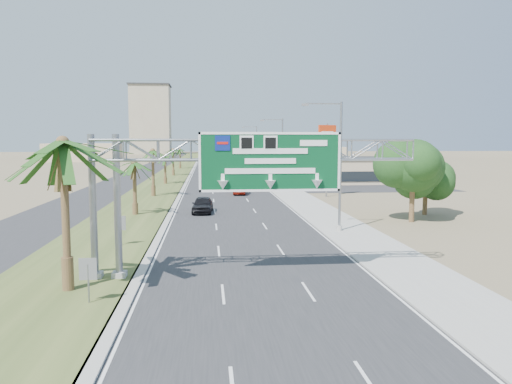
{
  "coord_description": "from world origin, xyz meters",
  "views": [
    {
      "loc": [
        -2.64,
        -15.47,
        7.09
      ],
      "look_at": [
        0.04,
        12.18,
        4.2
      ],
      "focal_mm": 35.0,
      "sensor_mm": 36.0,
      "label": 1
    }
  ],
  "objects_px": {
    "car_right_lane": "(237,175)",
    "signal_mast": "(252,153)",
    "store_building": "(355,171)",
    "car_left_lane": "(203,205)",
    "pole_sign_blue": "(277,153)",
    "palm_near": "(63,144)",
    "pole_sign_red_far": "(268,147)",
    "car_far": "(213,173)",
    "car_mid_lane": "(240,189)",
    "pole_sign_red_near": "(327,139)",
    "sign_gantry": "(239,161)"
  },
  "relations": [
    {
      "from": "car_right_lane",
      "to": "signal_mast",
      "type": "bearing_deg",
      "value": -49.26
    },
    {
      "from": "store_building",
      "to": "car_left_lane",
      "type": "distance_m",
      "value": 41.42
    },
    {
      "from": "signal_mast",
      "to": "pole_sign_blue",
      "type": "height_order",
      "value": "signal_mast"
    },
    {
      "from": "pole_sign_blue",
      "to": "palm_near",
      "type": "bearing_deg",
      "value": -106.73
    },
    {
      "from": "store_building",
      "to": "car_right_lane",
      "type": "relative_size",
      "value": 3.33
    },
    {
      "from": "palm_near",
      "to": "pole_sign_red_far",
      "type": "distance_m",
      "value": 83.62
    },
    {
      "from": "palm_near",
      "to": "signal_mast",
      "type": "xyz_separation_m",
      "value": [
        14.37,
        63.97,
        -2.08
      ]
    },
    {
      "from": "pole_sign_blue",
      "to": "car_far",
      "type": "bearing_deg",
      "value": 124.62
    },
    {
      "from": "car_mid_lane",
      "to": "car_far",
      "type": "bearing_deg",
      "value": 100.91
    },
    {
      "from": "pole_sign_red_near",
      "to": "pole_sign_red_far",
      "type": "xyz_separation_m",
      "value": [
        -2.22,
        43.65,
        -1.47
      ]
    },
    {
      "from": "store_building",
      "to": "car_far",
      "type": "xyz_separation_m",
      "value": [
        -23.57,
        18.48,
        -1.36
      ]
    },
    {
      "from": "pole_sign_blue",
      "to": "car_mid_lane",
      "type": "bearing_deg",
      "value": -111.43
    },
    {
      "from": "store_building",
      "to": "pole_sign_red_far",
      "type": "relative_size",
      "value": 2.45
    },
    {
      "from": "store_building",
      "to": "car_left_lane",
      "type": "bearing_deg",
      "value": -127.48
    },
    {
      "from": "signal_mast",
      "to": "pole_sign_red_near",
      "type": "relative_size",
      "value": 1.12
    },
    {
      "from": "signal_mast",
      "to": "pole_sign_red_far",
      "type": "distance_m",
      "value": 18.09
    },
    {
      "from": "pole_sign_red_near",
      "to": "car_right_lane",
      "type": "bearing_deg",
      "value": 108.26
    },
    {
      "from": "car_mid_lane",
      "to": "pole_sign_blue",
      "type": "height_order",
      "value": "pole_sign_blue"
    },
    {
      "from": "car_right_lane",
      "to": "pole_sign_blue",
      "type": "height_order",
      "value": "pole_sign_blue"
    },
    {
      "from": "palm_near",
      "to": "car_right_lane",
      "type": "height_order",
      "value": "palm_near"
    },
    {
      "from": "palm_near",
      "to": "car_right_lane",
      "type": "bearing_deg",
      "value": 79.92
    },
    {
      "from": "pole_sign_blue",
      "to": "pole_sign_red_far",
      "type": "height_order",
      "value": "pole_sign_red_far"
    },
    {
      "from": "car_far",
      "to": "pole_sign_red_near",
      "type": "distance_m",
      "value": 41.63
    },
    {
      "from": "car_far",
      "to": "pole_sign_blue",
      "type": "height_order",
      "value": "pole_sign_blue"
    },
    {
      "from": "palm_near",
      "to": "signal_mast",
      "type": "relative_size",
      "value": 0.81
    },
    {
      "from": "car_mid_lane",
      "to": "car_far",
      "type": "relative_size",
      "value": 1.02
    },
    {
      "from": "store_building",
      "to": "pole_sign_red_far",
      "type": "height_order",
      "value": "pole_sign_red_far"
    },
    {
      "from": "car_right_lane",
      "to": "pole_sign_red_near",
      "type": "relative_size",
      "value": 0.59
    },
    {
      "from": "sign_gantry",
      "to": "car_left_lane",
      "type": "distance_m",
      "value": 23.9
    },
    {
      "from": "sign_gantry",
      "to": "car_left_lane",
      "type": "xyz_separation_m",
      "value": [
        -2.13,
        23.22,
        -5.26
      ]
    },
    {
      "from": "store_building",
      "to": "sign_gantry",
      "type": "bearing_deg",
      "value": -112.36
    },
    {
      "from": "car_mid_lane",
      "to": "pole_sign_blue",
      "type": "xyz_separation_m",
      "value": [
        7.63,
        19.45,
        4.15
      ]
    },
    {
      "from": "car_mid_lane",
      "to": "car_left_lane",
      "type": "bearing_deg",
      "value": -100.08
    },
    {
      "from": "car_right_lane",
      "to": "pole_sign_red_far",
      "type": "height_order",
      "value": "pole_sign_red_far"
    },
    {
      "from": "pole_sign_blue",
      "to": "pole_sign_red_far",
      "type": "distance_m",
      "value": 20.44
    },
    {
      "from": "pole_sign_red_far",
      "to": "car_left_lane",
      "type": "bearing_deg",
      "value": -103.17
    },
    {
      "from": "pole_sign_red_near",
      "to": "palm_near",
      "type": "bearing_deg",
      "value": -119.53
    },
    {
      "from": "signal_mast",
      "to": "pole_sign_red_near",
      "type": "distance_m",
      "value": 27.26
    },
    {
      "from": "sign_gantry",
      "to": "pole_sign_red_far",
      "type": "xyz_separation_m",
      "value": [
        11.03,
        79.46,
        -0.3
      ]
    },
    {
      "from": "car_left_lane",
      "to": "pole_sign_red_near",
      "type": "distance_m",
      "value": 20.89
    },
    {
      "from": "car_right_lane",
      "to": "pole_sign_red_far",
      "type": "xyz_separation_m",
      "value": [
        7.32,
        14.74,
        5.0
      ]
    },
    {
      "from": "car_right_lane",
      "to": "store_building",
      "type": "bearing_deg",
      "value": -26.71
    },
    {
      "from": "car_right_lane",
      "to": "car_far",
      "type": "height_order",
      "value": "car_right_lane"
    },
    {
      "from": "signal_mast",
      "to": "store_building",
      "type": "distance_m",
      "value": 18.08
    },
    {
      "from": "sign_gantry",
      "to": "palm_near",
      "type": "xyz_separation_m",
      "value": [
        -8.14,
        -1.93,
        0.87
      ]
    },
    {
      "from": "palm_near",
      "to": "pole_sign_red_far",
      "type": "relative_size",
      "value": 1.14
    },
    {
      "from": "sign_gantry",
      "to": "pole_sign_red_far",
      "type": "height_order",
      "value": "sign_gantry"
    },
    {
      "from": "pole_sign_red_near",
      "to": "pole_sign_red_far",
      "type": "height_order",
      "value": "pole_sign_red_near"
    },
    {
      "from": "signal_mast",
      "to": "car_right_lane",
      "type": "distance_m",
      "value": 5.51
    },
    {
      "from": "car_left_lane",
      "to": "pole_sign_red_near",
      "type": "height_order",
      "value": "pole_sign_red_near"
    }
  ]
}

